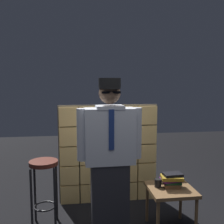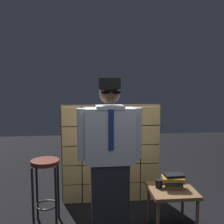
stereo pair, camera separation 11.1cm
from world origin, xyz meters
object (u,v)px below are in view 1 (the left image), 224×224
(standing_person, at_px, (110,157))
(book_stack, at_px, (172,180))
(bar_stool, at_px, (44,178))
(coffee_mug, at_px, (158,183))
(side_table, at_px, (171,193))

(standing_person, relative_size, book_stack, 6.67)
(bar_stool, height_order, coffee_mug, bar_stool)
(side_table, bearing_deg, book_stack, 50.92)
(side_table, height_order, coffee_mug, coffee_mug)
(bar_stool, distance_m, side_table, 1.52)
(side_table, relative_size, book_stack, 1.94)
(side_table, relative_size, coffee_mug, 4.13)
(bar_stool, distance_m, book_stack, 1.52)
(standing_person, height_order, side_table, standing_person)
(standing_person, xyz_separation_m, book_stack, (0.75, 0.08, -0.33))
(standing_person, bearing_deg, bar_stool, 154.11)
(standing_person, xyz_separation_m, side_table, (0.73, 0.05, -0.49))
(book_stack, distance_m, coffee_mug, 0.17)
(standing_person, height_order, book_stack, standing_person)
(bar_stool, height_order, book_stack, bar_stool)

